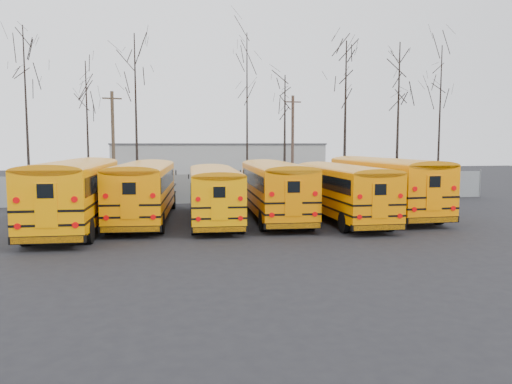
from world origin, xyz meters
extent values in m
plane|color=black|center=(0.00, 0.00, 0.00)|extent=(120.00, 120.00, 0.00)
cube|color=gray|center=(0.00, 12.00, 1.00)|extent=(40.00, 0.04, 2.00)
cube|color=#A3A39E|center=(2.00, 32.00, 2.00)|extent=(22.00, 8.00, 4.00)
cylinder|color=black|center=(-9.72, -1.06, 0.54)|extent=(0.36, 1.10, 1.09)
cylinder|color=black|center=(-7.26, -1.18, 0.54)|extent=(0.36, 1.10, 1.09)
cylinder|color=black|center=(-9.26, 8.08, 0.54)|extent=(0.36, 1.10, 1.09)
cylinder|color=black|center=(-6.80, 7.96, 0.54)|extent=(0.36, 1.10, 1.09)
cube|color=#FF9600|center=(-8.31, 2.41, 1.82)|extent=(3.22, 10.25, 2.56)
cube|color=#FF9600|center=(-8.01, 8.40, 1.09)|extent=(2.54, 1.97, 1.09)
cube|color=black|center=(-8.32, 2.20, 2.40)|extent=(3.21, 9.17, 0.76)
cube|color=black|center=(-8.26, 3.34, 1.03)|extent=(3.35, 12.12, 0.10)
cube|color=black|center=(-8.26, 3.34, 1.58)|extent=(3.35, 12.12, 0.10)
cube|color=black|center=(-8.56, -2.54, 0.49)|extent=(2.80, 0.38, 0.30)
cube|color=black|center=(-7.97, 9.27, 0.49)|extent=(2.62, 0.35, 0.28)
cube|color=#FF9600|center=(-8.56, -2.65, 1.80)|extent=(0.82, 0.08, 1.69)
cylinder|color=#B20505|center=(-9.60, -2.61, 1.03)|extent=(0.24, 0.06, 0.24)
cylinder|color=#B20505|center=(-7.53, -2.72, 1.03)|extent=(0.24, 0.06, 0.24)
cylinder|color=#B20505|center=(-9.60, -2.61, 2.01)|extent=(0.24, 0.06, 0.24)
cylinder|color=#B20505|center=(-7.53, -2.72, 2.01)|extent=(0.24, 0.06, 0.24)
cylinder|color=black|center=(-6.66, 0.84, 0.52)|extent=(0.38, 1.05, 1.03)
cylinder|color=black|center=(-4.34, 0.63, 0.52)|extent=(0.38, 1.05, 1.03)
cylinder|color=black|center=(-5.85, 9.46, 0.52)|extent=(0.38, 1.05, 1.03)
cylinder|color=black|center=(-3.54, 9.24, 0.52)|extent=(0.38, 1.05, 1.03)
cube|color=orange|center=(-5.19, 4.07, 1.73)|extent=(3.45, 9.78, 2.42)
cube|color=orange|center=(-4.66, 9.71, 1.03)|extent=(2.47, 1.96, 1.03)
cube|color=black|center=(-5.21, 3.86, 2.27)|extent=(3.40, 8.76, 0.72)
cube|color=black|center=(-5.11, 4.94, 0.98)|extent=(3.65, 11.55, 0.09)
cube|color=black|center=(-5.11, 4.94, 1.49)|extent=(3.65, 11.55, 0.09)
cube|color=black|center=(-5.62, -0.60, 0.46)|extent=(2.65, 0.47, 0.29)
cube|color=black|center=(-4.59, 10.53, 0.46)|extent=(2.48, 0.43, 0.27)
cube|color=orange|center=(-5.63, -0.71, 1.70)|extent=(0.77, 0.11, 1.60)
cylinder|color=#B20505|center=(-6.61, -0.63, 0.98)|extent=(0.23, 0.06, 0.23)
cylinder|color=#B20505|center=(-4.66, -0.81, 0.98)|extent=(0.23, 0.06, 0.23)
cylinder|color=#B20505|center=(-6.61, -0.63, 1.91)|extent=(0.23, 0.06, 0.23)
cylinder|color=#B20505|center=(-4.66, -0.81, 1.91)|extent=(0.23, 0.06, 0.23)
cylinder|color=black|center=(-2.87, 0.11, 0.47)|extent=(0.32, 0.96, 0.95)
cylinder|color=black|center=(-0.72, -0.02, 0.47)|extent=(0.32, 0.96, 0.95)
cylinder|color=black|center=(-2.38, 8.07, 0.47)|extent=(0.32, 0.96, 0.95)
cylinder|color=black|center=(-0.24, 7.93, 0.47)|extent=(0.32, 0.96, 0.95)
cube|color=#FF9D00|center=(-1.61, 3.12, 1.59)|extent=(2.91, 8.96, 2.23)
cube|color=#FF9D00|center=(-1.29, 8.33, 0.95)|extent=(2.23, 1.74, 0.95)
cube|color=black|center=(-1.62, 2.93, 2.09)|extent=(2.89, 8.01, 0.66)
cube|color=black|center=(-1.56, 3.93, 0.90)|extent=(3.04, 10.59, 0.09)
cube|color=black|center=(-1.56, 3.93, 1.38)|extent=(3.04, 10.59, 0.09)
cube|color=black|center=(-1.87, -1.19, 0.43)|extent=(2.44, 0.36, 0.27)
cube|color=black|center=(-1.24, 9.09, 0.43)|extent=(2.29, 0.33, 0.25)
cube|color=#FF9D00|center=(-1.88, -1.29, 1.57)|extent=(0.71, 0.08, 1.47)
cylinder|color=#B20505|center=(-2.78, -1.25, 0.90)|extent=(0.21, 0.05, 0.21)
cylinder|color=#B20505|center=(-0.98, -1.36, 0.90)|extent=(0.21, 0.05, 0.21)
cylinder|color=#B20505|center=(-2.78, -1.25, 1.76)|extent=(0.21, 0.05, 0.21)
cylinder|color=#B20505|center=(-0.98, -1.36, 1.76)|extent=(0.21, 0.05, 0.21)
cylinder|color=black|center=(0.37, 0.33, 0.51)|extent=(0.35, 1.04, 1.02)
cylinder|color=black|center=(2.68, 0.18, 0.51)|extent=(0.35, 1.04, 1.02)
cylinder|color=black|center=(0.92, 8.91, 0.51)|extent=(0.35, 1.04, 1.02)
cylinder|color=black|center=(3.23, 8.76, 0.51)|extent=(0.35, 1.04, 1.02)
cube|color=orange|center=(1.73, 3.57, 1.72)|extent=(3.16, 9.67, 2.41)
cube|color=orange|center=(2.09, 9.19, 1.02)|extent=(2.41, 1.88, 1.02)
cube|color=black|center=(1.72, 3.37, 2.25)|extent=(3.14, 8.65, 0.72)
cube|color=black|center=(1.79, 4.44, 0.97)|extent=(3.31, 11.43, 0.09)
cube|color=black|center=(1.79, 4.44, 1.49)|extent=(3.31, 11.43, 0.09)
cube|color=black|center=(1.44, -1.08, 0.46)|extent=(2.63, 0.39, 0.29)
cube|color=black|center=(2.15, 10.01, 0.46)|extent=(2.47, 0.36, 0.27)
cube|color=orange|center=(1.43, -1.19, 1.69)|extent=(0.77, 0.09, 1.59)
cylinder|color=#B20505|center=(0.46, -1.14, 0.97)|extent=(0.23, 0.06, 0.23)
cylinder|color=#B20505|center=(2.40, -1.26, 0.97)|extent=(0.23, 0.06, 0.23)
cylinder|color=#B20505|center=(0.46, -1.14, 1.89)|extent=(0.23, 0.06, 0.23)
cylinder|color=#B20505|center=(2.40, -1.26, 1.89)|extent=(0.23, 0.06, 0.23)
cylinder|color=black|center=(3.95, -0.83, 0.49)|extent=(0.29, 0.99, 0.99)
cylinder|color=black|center=(6.18, -0.87, 0.49)|extent=(0.29, 0.99, 0.99)
cylinder|color=black|center=(4.10, 7.45, 0.49)|extent=(0.29, 0.99, 0.99)
cylinder|color=black|center=(6.33, 7.41, 0.49)|extent=(0.29, 0.99, 0.99)
cube|color=orange|center=(5.12, 2.35, 1.65)|extent=(2.63, 9.21, 2.32)
cube|color=orange|center=(5.22, 7.77, 0.99)|extent=(2.25, 1.72, 0.99)
cube|color=black|center=(5.12, 2.16, 2.17)|extent=(2.65, 8.22, 0.69)
cube|color=black|center=(5.14, 3.19, 0.94)|extent=(2.69, 10.91, 0.09)
cube|color=black|center=(5.14, 3.19, 1.43)|extent=(2.69, 10.91, 0.09)
cube|color=black|center=(5.04, -2.13, 0.44)|extent=(2.53, 0.26, 0.28)
cube|color=black|center=(5.23, 8.56, 0.44)|extent=(2.37, 0.24, 0.26)
cube|color=orange|center=(5.04, -2.24, 1.63)|extent=(0.74, 0.05, 1.53)
cylinder|color=#B20505|center=(4.10, -2.23, 0.94)|extent=(0.22, 0.04, 0.22)
cylinder|color=#B20505|center=(5.97, -2.27, 0.94)|extent=(0.22, 0.04, 0.22)
cylinder|color=#B20505|center=(4.10, -2.23, 1.82)|extent=(0.22, 0.04, 0.22)
cylinder|color=#B20505|center=(5.97, -2.27, 1.82)|extent=(0.22, 0.04, 0.22)
cylinder|color=black|center=(7.11, 0.51, 0.54)|extent=(0.32, 1.08, 1.08)
cylinder|color=black|center=(9.55, 0.56, 0.54)|extent=(0.32, 1.08, 1.08)
cylinder|color=black|center=(6.93, 9.56, 0.54)|extent=(0.32, 1.08, 1.08)
cylinder|color=black|center=(9.37, 9.61, 0.54)|extent=(0.32, 1.08, 1.08)
cube|color=#FF8300|center=(8.26, 4.03, 1.81)|extent=(2.89, 10.07, 2.53)
cube|color=#FF8300|center=(8.14, 9.96, 1.08)|extent=(2.46, 1.88, 1.08)
cube|color=black|center=(8.27, 3.82, 2.37)|extent=(2.91, 9.00, 0.75)
cube|color=black|center=(8.24, 4.95, 1.02)|extent=(2.96, 11.93, 0.10)
cube|color=black|center=(8.24, 4.95, 1.56)|extent=(2.96, 11.93, 0.10)
cube|color=black|center=(8.36, -0.87, 0.48)|extent=(2.76, 0.29, 0.30)
cube|color=black|center=(8.13, 10.82, 0.48)|extent=(2.59, 0.27, 0.28)
cube|color=#FF8300|center=(8.36, -0.99, 1.78)|extent=(0.81, 0.06, 1.67)
cylinder|color=#B20505|center=(7.34, -1.02, 1.02)|extent=(0.24, 0.05, 0.24)
cylinder|color=#B20505|center=(9.39, -0.98, 1.02)|extent=(0.24, 0.05, 0.24)
cylinder|color=#B20505|center=(7.34, -1.02, 1.99)|extent=(0.24, 0.05, 0.24)
cylinder|color=#B20505|center=(9.39, -0.98, 1.99)|extent=(0.24, 0.05, 0.24)
cylinder|color=#483828|center=(-7.66, 16.46, 3.98)|extent=(0.25, 0.25, 7.96)
cube|color=#483828|center=(-7.66, 16.46, 7.43)|extent=(1.41, 0.38, 0.11)
cylinder|color=#4B362A|center=(7.05, 19.53, 4.10)|extent=(0.26, 0.26, 8.20)
cube|color=#4B362A|center=(7.05, 19.53, 7.65)|extent=(1.46, 0.14, 0.11)
cone|color=black|center=(-13.61, 16.32, 6.22)|extent=(0.26, 0.26, 12.44)
cone|color=black|center=(-9.23, 14.60, 4.91)|extent=(0.26, 0.26, 9.82)
cone|color=black|center=(-5.94, 16.16, 6.08)|extent=(0.26, 0.26, 12.16)
cone|color=black|center=(2.27, 15.16, 6.16)|extent=(0.26, 0.26, 12.32)
cone|color=black|center=(5.88, 17.70, 4.83)|extent=(0.26, 0.26, 9.65)
cone|color=black|center=(10.52, 16.19, 6.14)|extent=(0.26, 0.26, 12.27)
cone|color=black|center=(14.22, 14.40, 5.98)|extent=(0.26, 0.26, 11.96)
cone|color=black|center=(18.74, 15.90, 6.08)|extent=(0.26, 0.26, 12.16)
camera|label=1|loc=(-4.43, -22.30, 4.11)|focal=35.00mm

